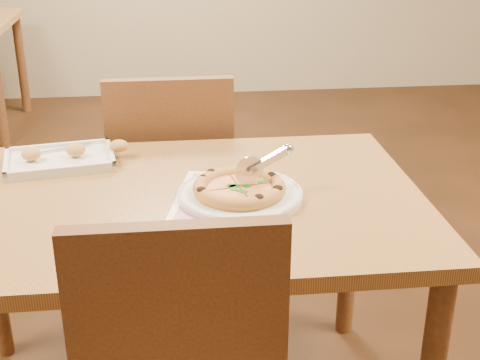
{
  "coord_description": "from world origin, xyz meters",
  "views": [
    {
      "loc": [
        0.0,
        -1.57,
        1.44
      ],
      "look_at": [
        0.17,
        -0.02,
        0.77
      ],
      "focal_mm": 50.0,
      "sensor_mm": 36.0,
      "label": 1
    }
  ],
  "objects": [
    {
      "name": "dining_table",
      "position": [
        0.0,
        0.0,
        0.63
      ],
      "size": [
        1.3,
        0.85,
        0.72
      ],
      "color": "#9E723F",
      "rests_on": "ground"
    },
    {
      "name": "chair_far",
      "position": [
        -0.0,
        0.6,
        0.57
      ],
      "size": [
        0.42,
        0.42,
        0.47
      ],
      "rotation": [
        0.0,
        0.0,
        3.14
      ],
      "color": "brown",
      "rests_on": "ground"
    },
    {
      "name": "plate",
      "position": [
        0.17,
        -0.02,
        0.73
      ],
      "size": [
        0.35,
        0.35,
        0.02
      ],
      "primitive_type": "cylinder",
      "rotation": [
        0.0,
        0.0,
        0.09
      ],
      "color": "silver",
      "rests_on": "dining_table"
    },
    {
      "name": "pizza",
      "position": [
        0.17,
        -0.03,
        0.75
      ],
      "size": [
        0.24,
        0.24,
        0.04
      ],
      "rotation": [
        0.0,
        0.0,
        0.2
      ],
      "color": "#CC9145",
      "rests_on": "plate"
    },
    {
      "name": "pizza_cutter",
      "position": [
        0.23,
        -0.01,
        0.81
      ],
      "size": [
        0.15,
        0.06,
        0.09
      ],
      "rotation": [
        0.0,
        0.0,
        0.34
      ],
      "color": "silver",
      "rests_on": "pizza"
    },
    {
      "name": "appetizer_tray",
      "position": [
        -0.31,
        0.27,
        0.73
      ],
      "size": [
        0.36,
        0.26,
        0.06
      ],
      "rotation": [
        0.0,
        0.0,
        0.16
      ],
      "color": "silver",
      "rests_on": "dining_table"
    },
    {
      "name": "menu",
      "position": [
        0.14,
        -0.05,
        0.72
      ],
      "size": [
        0.35,
        0.44,
        0.0
      ],
      "primitive_type": "cube",
      "rotation": [
        0.0,
        0.0,
        -0.22
      ],
      "color": "white",
      "rests_on": "dining_table"
    }
  ]
}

